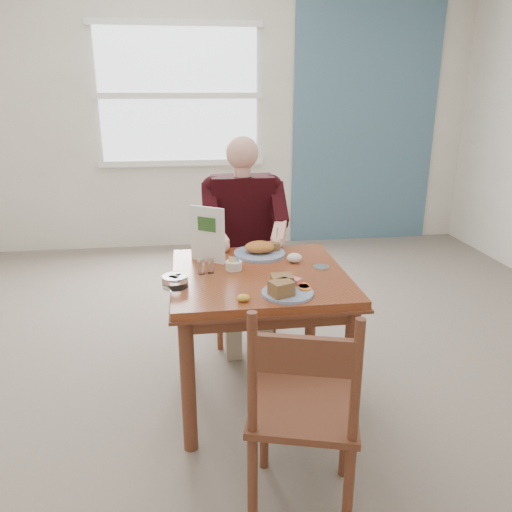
{
  "coord_description": "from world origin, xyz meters",
  "views": [
    {
      "loc": [
        -0.35,
        -2.42,
        1.66
      ],
      "look_at": [
        -0.02,
        0.0,
        0.84
      ],
      "focal_mm": 35.0,
      "sensor_mm": 36.0,
      "label": 1
    }
  ],
  "objects": [
    {
      "name": "window",
      "position": [
        -0.4,
        2.97,
        1.6
      ],
      "size": [
        1.72,
        0.04,
        1.42
      ],
      "color": "white",
      "rests_on": "wall_back"
    },
    {
      "name": "table",
      "position": [
        0.0,
        0.0,
        0.64
      ],
      "size": [
        0.92,
        0.92,
        0.75
      ],
      "color": "brown",
      "rests_on": "ground"
    },
    {
      "name": "caddy",
      "position": [
        -0.13,
        0.06,
        0.77
      ],
      "size": [
        0.11,
        0.11,
        0.07
      ],
      "color": "white",
      "rests_on": "table"
    },
    {
      "name": "metal_dish",
      "position": [
        0.34,
        0.02,
        0.76
      ],
      "size": [
        0.1,
        0.1,
        0.01
      ],
      "primitive_type": "cylinder",
      "rotation": [
        0.0,
        0.0,
        -0.18
      ],
      "color": "silver",
      "rests_on": "table"
    },
    {
      "name": "wall_back",
      "position": [
        0.0,
        3.0,
        1.4
      ],
      "size": [
        5.5,
        0.0,
        5.5
      ],
      "primitive_type": "plane",
      "rotation": [
        1.57,
        0.0,
        0.0
      ],
      "color": "beige",
      "rests_on": "ground"
    },
    {
      "name": "chair_far",
      "position": [
        0.0,
        0.8,
        0.48
      ],
      "size": [
        0.42,
        0.42,
        0.95
      ],
      "color": "brown",
      "rests_on": "ground"
    },
    {
      "name": "far_plate",
      "position": [
        0.05,
        0.29,
        0.78
      ],
      "size": [
        0.34,
        0.34,
        0.08
      ],
      "color": "white",
      "rests_on": "table"
    },
    {
      "name": "lemon_wedge",
      "position": [
        -0.12,
        -0.36,
        0.77
      ],
      "size": [
        0.07,
        0.05,
        0.03
      ],
      "primitive_type": "ellipsoid",
      "rotation": [
        0.0,
        0.0,
        -0.15
      ],
      "color": "gold",
      "rests_on": "table"
    },
    {
      "name": "chair_near",
      "position": [
        0.05,
        -0.83,
        0.48
      ],
      "size": [
        0.52,
        0.52,
        0.95
      ],
      "color": "brown",
      "rests_on": "ground"
    },
    {
      "name": "accent_panel",
      "position": [
        1.6,
        2.98,
        1.4
      ],
      "size": [
        1.6,
        0.02,
        2.8
      ],
      "primitive_type": "cube",
      "color": "#476D84",
      "rests_on": "ground"
    },
    {
      "name": "napkin",
      "position": [
        0.22,
        0.13,
        0.78
      ],
      "size": [
        0.1,
        0.09,
        0.05
      ],
      "primitive_type": "ellipsoid",
      "rotation": [
        0.0,
        0.0,
        0.4
      ],
      "color": "white",
      "rests_on": "table"
    },
    {
      "name": "creamer",
      "position": [
        -0.43,
        -0.14,
        0.78
      ],
      "size": [
        0.15,
        0.15,
        0.06
      ],
      "color": "white",
      "rests_on": "table"
    },
    {
      "name": "floor",
      "position": [
        0.0,
        0.0,
        0.0
      ],
      "size": [
        6.0,
        6.0,
        0.0
      ],
      "primitive_type": "plane",
      "color": "#72655C",
      "rests_on": "ground"
    },
    {
      "name": "diner",
      "position": [
        0.0,
        0.71,
        0.81
      ],
      "size": [
        0.53,
        0.56,
        1.39
      ],
      "color": "gray",
      "rests_on": "chair_far"
    },
    {
      "name": "shakers",
      "position": [
        -0.28,
        0.03,
        0.79
      ],
      "size": [
        0.09,
        0.06,
        0.08
      ],
      "color": "white",
      "rests_on": "table"
    },
    {
      "name": "near_plate",
      "position": [
        0.08,
        -0.3,
        0.78
      ],
      "size": [
        0.3,
        0.3,
        0.08
      ],
      "color": "white",
      "rests_on": "table"
    },
    {
      "name": "menu",
      "position": [
        -0.26,
        0.21,
        0.91
      ],
      "size": [
        0.18,
        0.13,
        0.31
      ],
      "color": "white",
      "rests_on": "table"
    }
  ]
}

